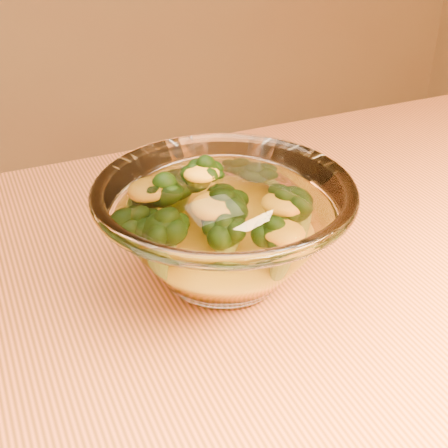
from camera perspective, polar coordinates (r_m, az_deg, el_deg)
The scene contains 4 objects.
table at distance 0.59m, azimuth 1.55°, elevation -17.92°, with size 1.20×0.80×0.75m.
glass_bowl at distance 0.56m, azimuth 0.00°, elevation -0.44°, with size 0.23×0.23×0.10m.
cheese_sauce at distance 0.57m, azimuth 0.00°, elevation -2.29°, with size 0.12×0.12×0.03m, color #F8A514.
broccoli_heap at distance 0.56m, azimuth -1.41°, elevation 1.19°, with size 0.16×0.14×0.07m.
Camera 1 is at (-0.17, -0.35, 1.10)m, focal length 50.00 mm.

